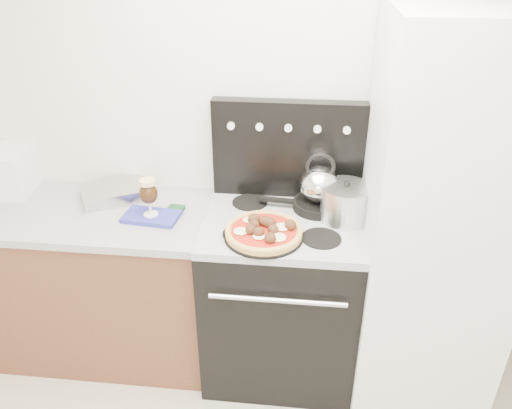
# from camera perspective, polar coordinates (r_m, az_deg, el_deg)

# --- Properties ---
(room_shell) EXTENTS (3.52, 3.01, 2.52)m
(room_shell) POSITION_cam_1_polar(r_m,az_deg,el_deg) (1.49, -1.66, -7.90)
(room_shell) COLOR #BDB29C
(room_shell) RESTS_ON ground
(base_cabinet) EXTENTS (1.45, 0.60, 0.86)m
(base_cabinet) POSITION_cam_1_polar(r_m,az_deg,el_deg) (2.95, -19.31, -8.42)
(base_cabinet) COLOR brown
(base_cabinet) RESTS_ON ground
(countertop) EXTENTS (1.48, 0.63, 0.04)m
(countertop) POSITION_cam_1_polar(r_m,az_deg,el_deg) (2.71, -20.83, -0.81)
(countertop) COLOR #A3A3A6
(countertop) RESTS_ON base_cabinet
(stove_body) EXTENTS (0.76, 0.65, 0.88)m
(stove_body) POSITION_cam_1_polar(r_m,az_deg,el_deg) (2.67, 2.87, -10.63)
(stove_body) COLOR black
(stove_body) RESTS_ON ground
(cooktop) EXTENTS (0.76, 0.65, 0.04)m
(cooktop) POSITION_cam_1_polar(r_m,az_deg,el_deg) (2.41, 3.14, -2.15)
(cooktop) COLOR #ADADB2
(cooktop) RESTS_ON stove_body
(backguard) EXTENTS (0.76, 0.08, 0.50)m
(backguard) POSITION_cam_1_polar(r_m,az_deg,el_deg) (2.53, 3.67, 6.32)
(backguard) COLOR black
(backguard) RESTS_ON cooktop
(fridge) EXTENTS (0.64, 0.68, 1.90)m
(fridge) POSITION_cam_1_polar(r_m,az_deg,el_deg) (2.43, 19.82, -2.24)
(fridge) COLOR silver
(fridge) RESTS_ON ground
(foil_sheet) EXTENTS (0.40, 0.37, 0.07)m
(foil_sheet) POSITION_cam_1_polar(r_m,az_deg,el_deg) (2.72, -15.86, 1.38)
(foil_sheet) COLOR silver
(foil_sheet) RESTS_ON countertop
(oven_mitt) EXTENTS (0.28, 0.18, 0.02)m
(oven_mitt) POSITION_cam_1_polar(r_m,az_deg,el_deg) (2.49, -11.88, -1.37)
(oven_mitt) COLOR #2E31A4
(oven_mitt) RESTS_ON countertop
(beer_glass) EXTENTS (0.11, 0.11, 0.19)m
(beer_glass) POSITION_cam_1_polar(r_m,az_deg,el_deg) (2.44, -12.13, 0.81)
(beer_glass) COLOR black
(beer_glass) RESTS_ON oven_mitt
(pizza_pan) EXTENTS (0.40, 0.40, 0.01)m
(pizza_pan) POSITION_cam_1_polar(r_m,az_deg,el_deg) (2.26, 0.88, -3.59)
(pizza_pan) COLOR black
(pizza_pan) RESTS_ON cooktop
(pizza) EXTENTS (0.37, 0.37, 0.05)m
(pizza) POSITION_cam_1_polar(r_m,az_deg,el_deg) (2.24, 0.89, -2.94)
(pizza) COLOR #E69355
(pizza) RESTS_ON pizza_pan
(skillet) EXTENTS (0.27, 0.27, 0.04)m
(skillet) POSITION_cam_1_polar(r_m,az_deg,el_deg) (2.49, 7.08, -0.04)
(skillet) COLOR black
(skillet) RESTS_ON cooktop
(tea_kettle) EXTENTS (0.22, 0.22, 0.21)m
(tea_kettle) POSITION_cam_1_polar(r_m,az_deg,el_deg) (2.43, 7.26, 2.61)
(tea_kettle) COLOR #B1AEC7
(tea_kettle) RESTS_ON skillet
(stock_pot) EXTENTS (0.25, 0.25, 0.17)m
(stock_pot) POSITION_cam_1_polar(r_m,az_deg,el_deg) (2.39, 10.13, 0.07)
(stock_pot) COLOR silver
(stock_pot) RESTS_ON cooktop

